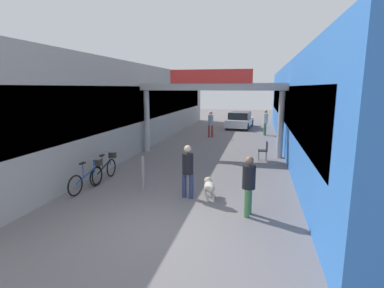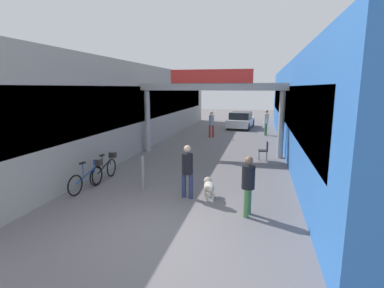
{
  "view_description": "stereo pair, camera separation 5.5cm",
  "coord_description": "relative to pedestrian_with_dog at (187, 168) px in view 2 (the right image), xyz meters",
  "views": [
    {
      "loc": [
        2.34,
        -6.23,
        3.32
      ],
      "look_at": [
        0.0,
        4.17,
        1.3
      ],
      "focal_mm": 28.0,
      "sensor_mm": 36.0,
      "label": 1
    },
    {
      "loc": [
        2.39,
        -6.22,
        3.32
      ],
      "look_at": [
        0.0,
        4.17,
        1.3
      ],
      "focal_mm": 28.0,
      "sensor_mm": 36.0,
      "label": 2
    }
  ],
  "objects": [
    {
      "name": "ground_plane",
      "position": [
        -0.3,
        -2.22,
        -0.93
      ],
      "size": [
        80.0,
        80.0,
        0.0
      ],
      "primitive_type": "plane",
      "color": "slate"
    },
    {
      "name": "storefront_left",
      "position": [
        -5.4,
        8.78,
        1.32
      ],
      "size": [
        3.0,
        26.0,
        4.51
      ],
      "color": "#9E9993",
      "rests_on": "ground_plane"
    },
    {
      "name": "storefront_right",
      "position": [
        4.79,
        8.78,
        1.32
      ],
      "size": [
        3.0,
        26.0,
        4.51
      ],
      "color": "blue",
      "rests_on": "ground_plane"
    },
    {
      "name": "arcade_sign_gateway",
      "position": [
        -0.3,
        6.12,
        2.02
      ],
      "size": [
        7.4,
        0.47,
        4.16
      ],
      "color": "#B2B2B2",
      "rests_on": "ground_plane"
    },
    {
      "name": "pedestrian_with_dog",
      "position": [
        0.0,
        0.0,
        0.0
      ],
      "size": [
        0.41,
        0.41,
        1.63
      ],
      "color": "navy",
      "rests_on": "ground_plane"
    },
    {
      "name": "pedestrian_companion",
      "position": [
        1.84,
        -0.9,
        -0.02
      ],
      "size": [
        0.41,
        0.41,
        1.6
      ],
      "color": "#4C7F47",
      "rests_on": "ground_plane"
    },
    {
      "name": "pedestrian_carrying_crate",
      "position": [
        -1.12,
        11.32,
        0.08
      ],
      "size": [
        0.47,
        0.47,
        1.76
      ],
      "color": "#99332D",
      "rests_on": "ground_plane"
    },
    {
      "name": "pedestrian_elderly_walking",
      "position": [
        2.46,
        13.08,
        0.1
      ],
      "size": [
        0.41,
        0.41,
        1.78
      ],
      "color": "#4C7F47",
      "rests_on": "ground_plane"
    },
    {
      "name": "dog_on_leash",
      "position": [
        0.63,
        0.15,
        -0.57
      ],
      "size": [
        0.51,
        0.83,
        0.58
      ],
      "color": "beige",
      "rests_on": "ground_plane"
    },
    {
      "name": "bicycle_blue_nearest",
      "position": [
        -3.35,
        -0.01,
        -0.49
      ],
      "size": [
        0.46,
        1.68,
        0.98
      ],
      "color": "black",
      "rests_on": "ground_plane"
    },
    {
      "name": "bicycle_black_second",
      "position": [
        -3.34,
        1.13,
        -0.49
      ],
      "size": [
        0.46,
        1.69,
        0.98
      ],
      "color": "black",
      "rests_on": "ground_plane"
    },
    {
      "name": "bollard_post_metal",
      "position": [
        -1.63,
        0.46,
        -0.36
      ],
      "size": [
        0.1,
        0.1,
        1.13
      ],
      "color": "gray",
      "rests_on": "ground_plane"
    },
    {
      "name": "cafe_chair_black_nearer",
      "position": [
        2.33,
        5.36,
        -0.39
      ],
      "size": [
        0.43,
        0.43,
        0.89
      ],
      "color": "gray",
      "rests_on": "ground_plane"
    },
    {
      "name": "parked_car_white",
      "position": [
        0.49,
        16.56,
        -0.29
      ],
      "size": [
        2.13,
        4.15,
        1.33
      ],
      "color": "silver",
      "rests_on": "ground_plane"
    }
  ]
}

